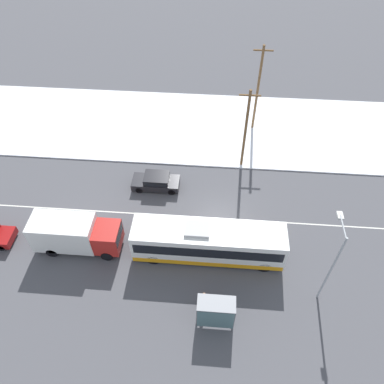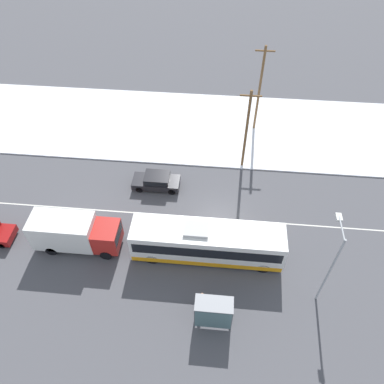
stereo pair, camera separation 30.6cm
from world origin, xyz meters
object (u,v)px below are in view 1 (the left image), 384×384
Objects in this scene: streetlamp at (333,257)px; city_bus at (208,242)px; bus_shelter at (216,312)px; sedan_car at (156,181)px; utility_pole_roadside at (246,129)px; pedestrian_at_stop at (204,298)px; utility_pole_snowlot at (258,89)px; box_truck at (74,234)px.

city_bus is at bearing 162.06° from streetlamp.
city_bus is at bearing 97.88° from bus_shelter.
sedan_car is 9.14m from utility_pole_roadside.
pedestrian_at_stop is at bearing -168.15° from streetlamp.
pedestrian_at_stop is 0.23× the size of streetlamp.
sedan_car is at bearing -133.43° from utility_pole_snowlot.
sedan_car is 12.12m from pedestrian_at_stop.
sedan_car is 2.61× the size of pedestrian_at_stop.
utility_pole_roadside reaches higher than streetlamp.
streetlamp is at bearing 22.33° from bus_shelter.
box_truck is (-10.16, -0.09, 0.11)m from city_bus.
box_truck is 10.95m from pedestrian_at_stop.
utility_pole_roadside reaches higher than box_truck.
streetlamp is 0.86× the size of utility_pole_roadside.
streetlamp reaches higher than bus_shelter.
bus_shelter reaches higher than pedestrian_at_stop.
streetlamp is 19.23m from utility_pole_snowlot.
pedestrian_at_stop is at bearing 113.89° from sedan_car.
box_truck reaches higher than sedan_car.
utility_pole_roadside reaches higher than city_bus.
utility_pole_roadside is at bearing 112.17° from streetlamp.
utility_pole_roadside is at bearing 39.08° from box_truck.
city_bus is at bearing -104.58° from utility_pole_roadside.
sedan_car is 1.70× the size of bus_shelter.
pedestrian_at_stop is at bearing -90.88° from city_bus.
box_truck is 1.58× the size of sedan_car.
streetlamp is at bearing -77.92° from utility_pole_snowlot.
streetlamp is at bearing -7.80° from box_truck.
utility_pole_snowlot is (8.91, 9.41, 4.00)m from sedan_car.
streetlamp reaches higher than pedestrian_at_stop.
utility_pole_roadside reaches higher than bus_shelter.
streetlamp reaches higher than sedan_car.
city_bus is 10.17m from box_truck.
city_bus is 1.70× the size of box_truck.
box_truck is 18.51m from streetlamp.
utility_pole_snowlot is (3.17, 21.76, 3.11)m from bus_shelter.
pedestrian_at_stop is 8.90m from streetlamp.
sedan_car is at bearing 53.09° from box_truck.
streetlamp is at bearing -67.83° from utility_pole_roadside.
streetlamp is (8.02, 1.68, 3.46)m from pedestrian_at_stop.
pedestrian_at_stop is (10.10, -4.17, -0.67)m from box_truck.
box_truck is at bearing 153.54° from bus_shelter.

